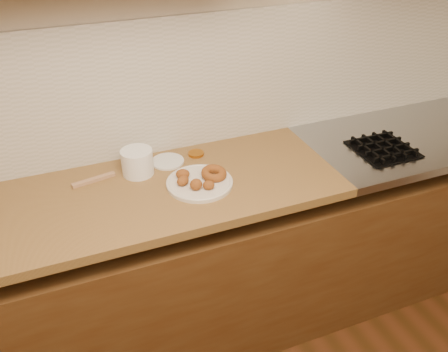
# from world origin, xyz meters

# --- Properties ---
(wall_back) EXTENTS (4.00, 0.02, 2.70)m
(wall_back) POSITION_xyz_m (0.00, 2.00, 1.35)
(wall_back) COLOR tan
(wall_back) RESTS_ON ground
(base_cabinet) EXTENTS (3.60, 0.60, 0.77)m
(base_cabinet) POSITION_xyz_m (0.00, 1.69, 0.39)
(base_cabinet) COLOR #53371B
(base_cabinet) RESTS_ON floor
(butcher_block) EXTENTS (2.30, 0.62, 0.04)m
(butcher_block) POSITION_xyz_m (-0.65, 1.69, 0.88)
(butcher_block) COLOR olive
(butcher_block) RESTS_ON base_cabinet
(stovetop) EXTENTS (1.30, 0.62, 0.04)m
(stovetop) POSITION_xyz_m (1.15, 1.69, 0.88)
(stovetop) COLOR #9EA0A5
(stovetop) RESTS_ON base_cabinet
(backsplash) EXTENTS (3.60, 0.02, 0.60)m
(backsplash) POSITION_xyz_m (0.00, 1.99, 1.20)
(backsplash) COLOR beige
(backsplash) RESTS_ON wall_back
(burner_grates) EXTENTS (0.91, 0.26, 0.03)m
(burner_grates) POSITION_xyz_m (1.13, 1.61, 0.91)
(burner_grates) COLOR black
(burner_grates) RESTS_ON stovetop
(donut_plate) EXTENTS (0.27, 0.27, 0.02)m
(donut_plate) POSITION_xyz_m (-0.09, 1.65, 0.91)
(donut_plate) COLOR silver
(donut_plate) RESTS_ON butcher_block
(ring_donut) EXTENTS (0.15, 0.15, 0.05)m
(ring_donut) POSITION_xyz_m (-0.02, 1.66, 0.93)
(ring_donut) COLOR #925319
(ring_donut) RESTS_ON donut_plate
(fried_dough_chunks) EXTENTS (0.15, 0.17, 0.05)m
(fried_dough_chunks) POSITION_xyz_m (-0.12, 1.64, 0.94)
(fried_dough_chunks) COLOR #925319
(fried_dough_chunks) RESTS_ON donut_plate
(plastic_tub) EXTENTS (0.16, 0.16, 0.11)m
(plastic_tub) POSITION_xyz_m (-0.30, 1.83, 0.96)
(plastic_tub) COLOR white
(plastic_tub) RESTS_ON butcher_block
(tub_lid) EXTENTS (0.17, 0.17, 0.01)m
(tub_lid) POSITION_xyz_m (-0.16, 1.87, 0.90)
(tub_lid) COLOR silver
(tub_lid) RESTS_ON butcher_block
(brass_jar_lid) EXTENTS (0.09, 0.09, 0.01)m
(brass_jar_lid) POSITION_xyz_m (-0.02, 1.89, 0.91)
(brass_jar_lid) COLOR #B26B1D
(brass_jar_lid) RESTS_ON butcher_block
(wooden_utensil) EXTENTS (0.18, 0.06, 0.01)m
(wooden_utensil) POSITION_xyz_m (-0.48, 1.84, 0.91)
(wooden_utensil) COLOR #A77B57
(wooden_utensil) RESTS_ON butcher_block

